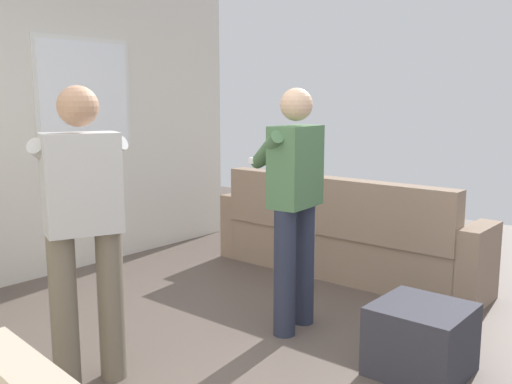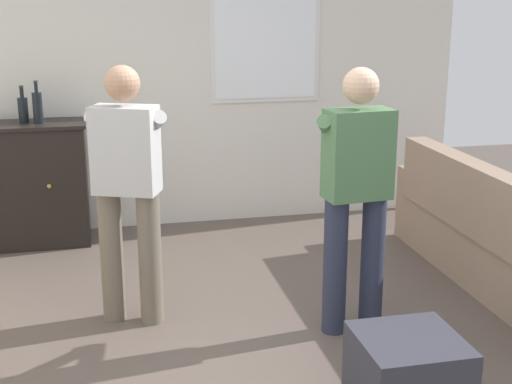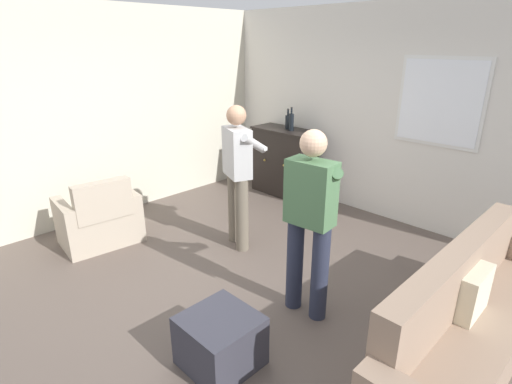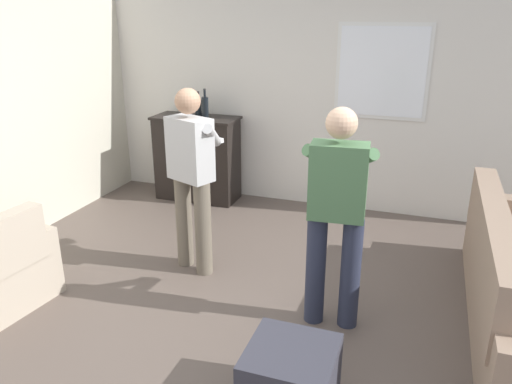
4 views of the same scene
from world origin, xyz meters
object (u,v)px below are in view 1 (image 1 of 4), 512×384
object	(u,v)px
ottoman	(421,339)
person_standing_left	(83,222)
couch	(341,239)
person_standing_right	(294,198)

from	to	relation	value
ottoman	person_standing_left	world-z (taller)	person_standing_left
couch	ottoman	size ratio (longest dim) A/B	4.96
person_standing_right	person_standing_left	bearing A→B (deg)	162.38
couch	person_standing_left	bearing A→B (deg)	178.62
ottoman	person_standing_right	bearing A→B (deg)	86.97
ottoman	person_standing_left	distance (m)	2.06
ottoman	person_standing_left	bearing A→B (deg)	133.02
couch	person_standing_right	size ratio (longest dim) A/B	1.54
couch	person_standing_right	xyz separation A→B (m)	(-1.25, -0.37, 0.59)
person_standing_right	ottoman	bearing A→B (deg)	-93.03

